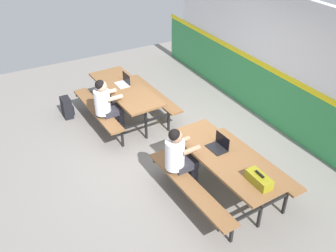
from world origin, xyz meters
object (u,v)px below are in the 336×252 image
(laptop_silver, at_px, (124,82))
(picnic_table_right, at_px, (224,165))
(student_nearer, at_px, (106,103))
(picnic_table_left, at_px, (126,95))
(backpack_dark, at_px, (67,108))
(student_further, at_px, (179,155))
(toolbox_grey, at_px, (259,179))
(laptop_dark, at_px, (219,146))

(laptop_silver, bearing_deg, picnic_table_right, 7.82)
(student_nearer, bearing_deg, picnic_table_left, 123.58)
(student_nearer, xyz_separation_m, backpack_dark, (-1.05, -0.53, -0.49))
(laptop_silver, bearing_deg, student_further, -3.86)
(student_further, bearing_deg, toolbox_grey, 29.16)
(picnic_table_left, distance_m, picnic_table_right, 2.84)
(student_nearer, relative_size, backpack_dark, 2.74)
(picnic_table_left, relative_size, toolbox_grey, 5.19)
(toolbox_grey, height_order, backpack_dark, toolbox_grey)
(backpack_dark, bearing_deg, picnic_table_left, 56.81)
(toolbox_grey, relative_size, backpack_dark, 0.91)
(student_nearer, bearing_deg, student_further, 10.90)
(picnic_table_left, bearing_deg, laptop_silver, 168.37)
(picnic_table_left, xyz_separation_m, picnic_table_right, (2.80, 0.43, 0.00))
(student_further, distance_m, backpack_dark, 3.28)
(student_further, bearing_deg, picnic_table_left, 176.61)
(student_further, height_order, toolbox_grey, student_further)
(laptop_silver, xyz_separation_m, toolbox_grey, (3.66, 0.44, 0.02))
(picnic_table_right, distance_m, backpack_dark, 3.82)
(backpack_dark, bearing_deg, laptop_silver, 63.28)
(backpack_dark, bearing_deg, student_nearer, 26.53)
(laptop_dark, bearing_deg, student_nearer, -155.84)
(laptop_silver, height_order, laptop_dark, same)
(picnic_table_left, height_order, picnic_table_right, same)
(student_nearer, bearing_deg, picnic_table_right, 21.72)
(picnic_table_right, height_order, backpack_dark, picnic_table_right)
(student_further, relative_size, backpack_dark, 2.74)
(picnic_table_right, xyz_separation_m, student_further, (-0.39, -0.58, 0.13))
(picnic_table_right, bearing_deg, laptop_silver, -172.18)
(student_further, xyz_separation_m, toolbox_grey, (1.10, 0.61, 0.10))
(picnic_table_right, relative_size, toolbox_grey, 5.19)
(student_further, bearing_deg, laptop_dark, 74.11)
(student_nearer, xyz_separation_m, toolbox_grey, (3.16, 1.01, 0.10))
(student_further, relative_size, toolbox_grey, 3.02)
(picnic_table_left, xyz_separation_m, student_further, (2.41, -0.14, 0.13))
(picnic_table_left, height_order, backpack_dark, picnic_table_left)
(student_further, height_order, laptop_dark, student_further)
(picnic_table_left, bearing_deg, laptop_dark, 10.10)
(picnic_table_left, xyz_separation_m, laptop_silver, (-0.15, 0.03, 0.21))
(student_nearer, height_order, student_further, same)
(laptop_silver, bearing_deg, picnic_table_left, -11.63)
(picnic_table_left, relative_size, laptop_silver, 6.27)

